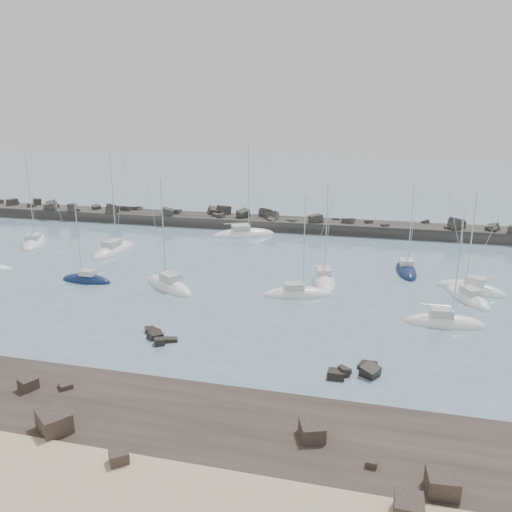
{
  "coord_description": "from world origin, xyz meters",
  "views": [
    {
      "loc": [
        15.07,
        -47.74,
        19.98
      ],
      "look_at": [
        0.48,
        12.0,
        2.28
      ],
      "focal_mm": 35.0,
      "sensor_mm": 36.0,
      "label": 1
    }
  ],
  "objects": [
    {
      "name": "sailboat_2",
      "position": [
        -19.02,
        3.76,
        0.14
      ],
      "size": [
        6.69,
        2.29,
        10.68
      ],
      "color": "#101F42",
      "rests_on": "ground"
    },
    {
      "name": "sailboat_6",
      "position": [
        9.41,
        10.37,
        0.15
      ],
      "size": [
        4.36,
        8.71,
        13.28
      ],
      "color": "white",
      "rests_on": "ground"
    },
    {
      "name": "sailboat_1",
      "position": [
        -37.19,
        18.19,
        0.14
      ],
      "size": [
        6.46,
        9.74,
        14.72
      ],
      "color": "white",
      "rests_on": "ground"
    },
    {
      "name": "rock_cluster_far",
      "position": [
        14.2,
        -11.47,
        0.12
      ],
      "size": [
        4.19,
        3.63,
        1.55
      ],
      "color": "black",
      "rests_on": "ground"
    },
    {
      "name": "sailboat_9",
      "position": [
        26.45,
        11.34,
        0.16
      ],
      "size": [
        8.04,
        5.04,
        12.44
      ],
      "color": "white",
      "rests_on": "ground"
    },
    {
      "name": "sailboat_7",
      "position": [
        7.0,
        5.13,
        0.13
      ],
      "size": [
        8.1,
        4.52,
        12.25
      ],
      "color": "white",
      "rests_on": "ground"
    },
    {
      "name": "sailboat_4",
      "position": [
        -6.33,
        31.25,
        0.15
      ],
      "size": [
        10.97,
        7.59,
        16.64
      ],
      "color": "white",
      "rests_on": "ground"
    },
    {
      "name": "ground",
      "position": [
        0.0,
        0.0,
        0.0
      ],
      "size": [
        400.0,
        400.0,
        0.0
      ],
      "primitive_type": "plane",
      "color": "slate",
      "rests_on": "ground"
    },
    {
      "name": "sailboat_10",
      "position": [
        25.65,
        8.27,
        0.14
      ],
      "size": [
        5.29,
        7.93,
        12.13
      ],
      "color": "white",
      "rests_on": "ground"
    },
    {
      "name": "breakwater",
      "position": [
        -7.45,
        37.99,
        0.33
      ],
      "size": [
        115.0,
        8.03,
        5.16
      ],
      "color": "#292724",
      "rests_on": "ground"
    },
    {
      "name": "sailboat_8",
      "position": [
        19.4,
        17.05,
        0.14
      ],
      "size": [
        3.2,
        8.05,
        12.5
      ],
      "color": "#101F42",
      "rests_on": "ground"
    },
    {
      "name": "rock_cluster_near",
      "position": [
        -3.7,
        -9.06,
        0.06
      ],
      "size": [
        4.06,
        3.44,
        1.43
      ],
      "color": "black",
      "rests_on": "ground"
    },
    {
      "name": "sailboat_3",
      "position": [
        -22.52,
        16.84,
        0.16
      ],
      "size": [
        3.79,
        9.92,
        15.42
      ],
      "color": "white",
      "rests_on": "ground"
    },
    {
      "name": "sailboat_13",
      "position": [
        22.34,
        0.48,
        0.15
      ],
      "size": [
        7.68,
        2.65,
        12.2
      ],
      "color": "white",
      "rests_on": "ground"
    },
    {
      "name": "sailboat_5",
      "position": [
        -8.2,
        4.07,
        0.16
      ],
      "size": [
        8.68,
        7.26,
        13.98
      ],
      "color": "white",
      "rests_on": "ground"
    },
    {
      "name": "rock_shelf",
      "position": [
        -0.26,
        -22.04,
        0.02
      ],
      "size": [
        140.0,
        12.0,
        2.03
      ],
      "color": "black",
      "rests_on": "ground"
    }
  ]
}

